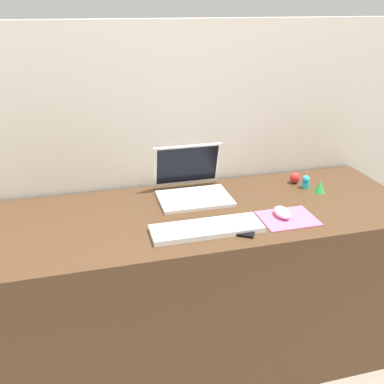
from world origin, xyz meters
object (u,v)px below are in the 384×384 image
Objects in this scene: cell_phone at (247,228)px; laptop at (191,183)px; toy_figurine_red at (295,178)px; keyboard at (207,229)px; mouse at (282,212)px; toy_figurine_cyan at (306,182)px; toy_figurine_green at (320,187)px.

laptop is at bearing 140.48° from cell_phone.
toy_figurine_red reaches higher than cell_phone.
cell_phone is at bearing -136.20° from toy_figurine_red.
cell_phone is at bearing -9.68° from keyboard.
keyboard is 0.32m from mouse.
keyboard is 6.91× the size of toy_figurine_cyan.
toy_figurine_red is 0.14m from toy_figurine_green.
laptop reaches higher than keyboard.
keyboard is at bearing -153.76° from toy_figurine_cyan.
toy_figurine_green is at bearing -65.13° from toy_figurine_red.
toy_figurine_green is (0.06, -0.12, 0.00)m from toy_figurine_red.
cell_phone is 0.49m from toy_figurine_cyan.
cell_phone is 0.49m from toy_figurine_green.
cell_phone is (0.12, -0.35, -0.05)m from laptop.
mouse is 1.62× the size of toy_figurine_cyan.
laptop is 2.34× the size of cell_phone.
cell_phone is at bearing -161.18° from mouse.
toy_figurine_cyan is at bearing -6.59° from laptop.
toy_figurine_red is at bearing 55.48° from mouse.
keyboard is 0.61m from toy_figurine_green.
keyboard is 3.20× the size of cell_phone.
laptop is 0.73× the size of keyboard.
laptop is at bearing 134.28° from mouse.
toy_figurine_red is (0.52, 0.33, 0.02)m from keyboard.
mouse is at bearing -133.95° from toy_figurine_cyan.
laptop is at bearing -179.40° from toy_figurine_red.
mouse is 0.33m from toy_figurine_cyan.
keyboard is 4.27× the size of mouse.
toy_figurine_cyan is 1.16× the size of toy_figurine_red.
toy_figurine_red is at bearing 114.87° from toy_figurine_green.
toy_figurine_green is (0.04, -0.06, -0.00)m from toy_figurine_cyan.
laptop reaches higher than toy_figurine_red.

